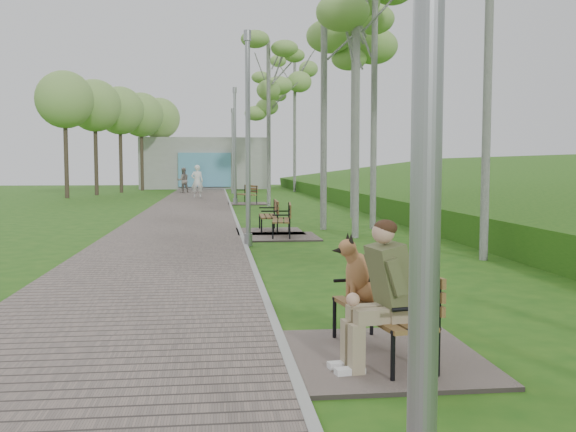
{
  "coord_description": "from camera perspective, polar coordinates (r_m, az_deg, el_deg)",
  "views": [
    {
      "loc": [
        -0.66,
        -1.27,
        1.84
      ],
      "look_at": [
        0.39,
        8.0,
        1.1
      ],
      "focal_mm": 40.0,
      "sensor_mm": 36.0,
      "label": 1
    }
  ],
  "objects": [
    {
      "name": "walkway",
      "position": [
        22.87,
        -9.14,
        -0.1
      ],
      "size": [
        3.5,
        67.0,
        0.04
      ],
      "primitive_type": "cube",
      "color": "#62554F",
      "rests_on": "ground"
    },
    {
      "name": "kerb",
      "position": [
        22.85,
        -4.76,
        -0.05
      ],
      "size": [
        0.1,
        67.0,
        0.05
      ],
      "primitive_type": "cube",
      "color": "#999993",
      "rests_on": "ground"
    },
    {
      "name": "embankment",
      "position": [
        24.82,
        24.26,
        -0.13
      ],
      "size": [
        14.0,
        70.0,
        1.6
      ],
      "primitive_type": "cube",
      "color": "#40711B",
      "rests_on": "ground"
    },
    {
      "name": "building_north",
      "position": [
        52.25,
        -7.38,
        4.66
      ],
      "size": [
        10.0,
        5.2,
        4.0
      ],
      "color": "#9E9E99",
      "rests_on": "ground"
    },
    {
      "name": "bench_main",
      "position": [
        6.14,
        7.91,
        -8.69
      ],
      "size": [
        1.8,
        2.0,
        1.57
      ],
      "color": "#62554F",
      "rests_on": "ground"
    },
    {
      "name": "bench_second",
      "position": [
        17.6,
        -1.76,
        -0.81
      ],
      "size": [
        1.79,
        1.99,
        1.1
      ],
      "color": "#62554F",
      "rests_on": "ground"
    },
    {
      "name": "bench_third",
      "position": [
        16.36,
        -0.59,
        -1.23
      ],
      "size": [
        1.77,
        1.97,
        1.09
      ],
      "color": "#62554F",
      "rests_on": "ground"
    },
    {
      "name": "bench_far",
      "position": [
        30.59,
        -3.7,
        1.46
      ],
      "size": [
        1.82,
        2.03,
        1.12
      ],
      "color": "#62554F",
      "rests_on": "ground"
    },
    {
      "name": "lamp_post_near",
      "position": [
        2.5,
        12.38,
        15.79
      ],
      "size": [
        0.19,
        0.19,
        4.99
      ],
      "color": "gray",
      "rests_on": "ground"
    },
    {
      "name": "lamp_post_second",
      "position": [
        14.6,
        -3.58,
        6.18
      ],
      "size": [
        0.19,
        0.19,
        4.85
      ],
      "color": "gray",
      "rests_on": "ground"
    },
    {
      "name": "lamp_post_third",
      "position": [
        30.01,
        -4.73,
        5.85
      ],
      "size": [
        0.21,
        0.21,
        5.44
      ],
      "color": "gray",
      "rests_on": "ground"
    },
    {
      "name": "lamp_post_far",
      "position": [
        42.03,
        -4.94,
        5.51
      ],
      "size": [
        0.21,
        0.21,
        5.52
      ],
      "color": "gray",
      "rests_on": "ground"
    },
    {
      "name": "pedestrian_near",
      "position": [
        36.85,
        -8.08,
        3.07
      ],
      "size": [
        0.69,
        0.46,
        1.87
      ],
      "primitive_type": "imported",
      "rotation": [
        0.0,
        0.0,
        3.17
      ],
      "color": "white",
      "rests_on": "ground"
    },
    {
      "name": "pedestrian_far",
      "position": [
        42.63,
        -9.3,
        3.13
      ],
      "size": [
        0.98,
        0.86,
        1.69
      ],
      "primitive_type": "imported",
      "rotation": [
        0.0,
        0.0,
        3.45
      ],
      "color": "gray",
      "rests_on": "ground"
    },
    {
      "name": "birch_mid_c",
      "position": [
        16.77,
        6.16,
        18.11
      ],
      "size": [
        2.54,
        2.54,
        7.37
      ],
      "color": "silver",
      "rests_on": "ground"
    },
    {
      "name": "birch_far_a",
      "position": [
        23.32,
        5.88,
        17.43
      ],
      "size": [
        2.64,
        2.64,
        8.99
      ],
      "color": "silver",
      "rests_on": "ground"
    },
    {
      "name": "birch_far_b",
      "position": [
        29.2,
        -1.75,
        12.75
      ],
      "size": [
        2.36,
        2.36,
        7.66
      ],
      "color": "silver",
      "rests_on": "ground"
    },
    {
      "name": "birch_distant_a",
      "position": [
        42.6,
        -1.68,
        10.96
      ],
      "size": [
        2.76,
        2.76,
        8.43
      ],
      "color": "silver",
      "rests_on": "ground"
    },
    {
      "name": "birch_distant_b",
      "position": [
        45.0,
        0.6,
        12.17
      ],
      "size": [
        2.79,
        2.79,
        9.97
      ],
      "color": "silver",
      "rests_on": "ground"
    }
  ]
}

